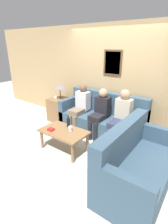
{
  "coord_description": "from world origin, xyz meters",
  "views": [
    {
      "loc": [
        2.03,
        -3.0,
        2.12
      ],
      "look_at": [
        -0.12,
        -0.1,
        0.72
      ],
      "focal_mm": 28.0,
      "sensor_mm": 36.0,
      "label": 1
    }
  ],
  "objects_px": {
    "couch_main": "(102,120)",
    "couch_side": "(136,167)",
    "person_right": "(121,116)",
    "teddy_bear": "(113,157)",
    "coffee_table": "(64,133)",
    "wine_bottle": "(68,122)",
    "drinking_glass": "(70,129)",
    "person_left": "(80,106)",
    "person_middle": "(100,111)"
  },
  "relations": [
    {
      "from": "drinking_glass",
      "to": "person_middle",
      "type": "height_order",
      "value": "person_middle"
    },
    {
      "from": "wine_bottle",
      "to": "drinking_glass",
      "type": "bearing_deg",
      "value": -38.38
    },
    {
      "from": "couch_main",
      "to": "wine_bottle",
      "type": "relative_size",
      "value": 7.67
    },
    {
      "from": "teddy_bear",
      "to": "person_right",
      "type": "bearing_deg",
      "value": 107.18
    },
    {
      "from": "couch_side",
      "to": "drinking_glass",
      "type": "distance_m",
      "value": 1.49
    },
    {
      "from": "coffee_table",
      "to": "drinking_glass",
      "type": "bearing_deg",
      "value": 29.42
    },
    {
      "from": "couch_main",
      "to": "couch_side",
      "type": "distance_m",
      "value": 1.84
    },
    {
      "from": "couch_main",
      "to": "person_right",
      "type": "xyz_separation_m",
      "value": [
        0.59,
        -0.22,
        0.33
      ]
    },
    {
      "from": "couch_main",
      "to": "couch_side",
      "type": "height_order",
      "value": "same"
    },
    {
      "from": "drinking_glass",
      "to": "person_middle",
      "type": "distance_m",
      "value": 0.93
    },
    {
      "from": "wine_bottle",
      "to": "person_left",
      "type": "relative_size",
      "value": 0.23
    },
    {
      "from": "coffee_table",
      "to": "wine_bottle",
      "type": "xyz_separation_m",
      "value": [
        -0.05,
        0.21,
        0.17
      ]
    },
    {
      "from": "wine_bottle",
      "to": "person_left",
      "type": "height_order",
      "value": "person_left"
    },
    {
      "from": "drinking_glass",
      "to": "person_right",
      "type": "distance_m",
      "value": 1.13
    },
    {
      "from": "coffee_table",
      "to": "wine_bottle",
      "type": "height_order",
      "value": "wine_bottle"
    },
    {
      "from": "couch_main",
      "to": "person_left",
      "type": "relative_size",
      "value": 1.8
    },
    {
      "from": "couch_main",
      "to": "person_right",
      "type": "bearing_deg",
      "value": -20.72
    },
    {
      "from": "coffee_table",
      "to": "couch_side",
      "type": "bearing_deg",
      "value": -2.93
    },
    {
      "from": "person_middle",
      "to": "teddy_bear",
      "type": "relative_size",
      "value": 3.69
    },
    {
      "from": "coffee_table",
      "to": "person_middle",
      "type": "distance_m",
      "value": 1.05
    },
    {
      "from": "person_right",
      "to": "teddy_bear",
      "type": "relative_size",
      "value": 3.9
    },
    {
      "from": "couch_side",
      "to": "coffee_table",
      "type": "distance_m",
      "value": 1.6
    },
    {
      "from": "person_left",
      "to": "coffee_table",
      "type": "bearing_deg",
      "value": -71.0
    },
    {
      "from": "coffee_table",
      "to": "person_middle",
      "type": "relative_size",
      "value": 0.85
    },
    {
      "from": "couch_side",
      "to": "person_left",
      "type": "distance_m",
      "value": 2.24
    },
    {
      "from": "person_right",
      "to": "couch_side",
      "type": "bearing_deg",
      "value": -52.77
    },
    {
      "from": "couch_side",
      "to": "teddy_bear",
      "type": "xyz_separation_m",
      "value": [
        -0.54,
        0.27,
        -0.21
      ]
    },
    {
      "from": "wine_bottle",
      "to": "person_right",
      "type": "height_order",
      "value": "person_right"
    },
    {
      "from": "couch_main",
      "to": "person_middle",
      "type": "relative_size",
      "value": 1.81
    },
    {
      "from": "couch_side",
      "to": "teddy_bear",
      "type": "distance_m",
      "value": 0.64
    },
    {
      "from": "person_middle",
      "to": "teddy_bear",
      "type": "height_order",
      "value": "person_middle"
    },
    {
      "from": "couch_main",
      "to": "teddy_bear",
      "type": "bearing_deg",
      "value": -49.56
    },
    {
      "from": "couch_main",
      "to": "coffee_table",
      "type": "bearing_deg",
      "value": -101.42
    },
    {
      "from": "person_left",
      "to": "teddy_bear",
      "type": "bearing_deg",
      "value": -29.9
    },
    {
      "from": "person_right",
      "to": "teddy_bear",
      "type": "xyz_separation_m",
      "value": [
        0.23,
        -0.74,
        -0.54
      ]
    },
    {
      "from": "couch_main",
      "to": "person_right",
      "type": "relative_size",
      "value": 1.71
    },
    {
      "from": "drinking_glass",
      "to": "person_left",
      "type": "bearing_deg",
      "value": 116.62
    },
    {
      "from": "person_middle",
      "to": "person_right",
      "type": "relative_size",
      "value": 0.95
    },
    {
      "from": "wine_bottle",
      "to": "person_middle",
      "type": "bearing_deg",
      "value": 66.96
    },
    {
      "from": "person_middle",
      "to": "drinking_glass",
      "type": "bearing_deg",
      "value": -99.63
    },
    {
      "from": "coffee_table",
      "to": "person_right",
      "type": "height_order",
      "value": "person_right"
    },
    {
      "from": "coffee_table",
      "to": "drinking_glass",
      "type": "distance_m",
      "value": 0.18
    },
    {
      "from": "couch_side",
      "to": "coffee_table",
      "type": "relative_size",
      "value": 1.65
    },
    {
      "from": "couch_side",
      "to": "teddy_bear",
      "type": "height_order",
      "value": "couch_side"
    },
    {
      "from": "wine_bottle",
      "to": "person_left",
      "type": "xyz_separation_m",
      "value": [
        -0.29,
        0.79,
        0.09
      ]
    },
    {
      "from": "person_left",
      "to": "teddy_bear",
      "type": "relative_size",
      "value": 3.72
    },
    {
      "from": "couch_main",
      "to": "coffee_table",
      "type": "relative_size",
      "value": 2.14
    },
    {
      "from": "coffee_table",
      "to": "person_left",
      "type": "relative_size",
      "value": 0.84
    },
    {
      "from": "coffee_table",
      "to": "teddy_bear",
      "type": "bearing_deg",
      "value": 10.22
    },
    {
      "from": "wine_bottle",
      "to": "drinking_glass",
      "type": "relative_size",
      "value": 2.61
    }
  ]
}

